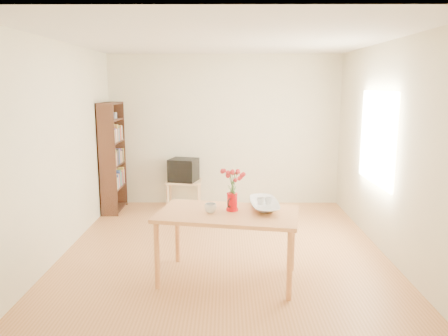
{
  "coord_description": "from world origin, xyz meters",
  "views": [
    {
      "loc": [
        0.03,
        -5.33,
        2.06
      ],
      "look_at": [
        0.0,
        0.3,
        1.0
      ],
      "focal_mm": 35.0,
      "sensor_mm": 36.0,
      "label": 1
    }
  ],
  "objects_px": {
    "table": "(228,219)",
    "bowl": "(264,189)",
    "pitcher": "(232,203)",
    "television": "(184,170)",
    "mug": "(211,208)"
  },
  "relations": [
    {
      "from": "bowl",
      "to": "television",
      "type": "xyz_separation_m",
      "value": [
        -1.14,
        2.71,
        -0.31
      ]
    },
    {
      "from": "mug",
      "to": "bowl",
      "type": "bearing_deg",
      "value": -160.6
    },
    {
      "from": "table",
      "to": "bowl",
      "type": "height_order",
      "value": "bowl"
    },
    {
      "from": "table",
      "to": "television",
      "type": "height_order",
      "value": "television"
    },
    {
      "from": "pitcher",
      "to": "television",
      "type": "distance_m",
      "value": 2.93
    },
    {
      "from": "pitcher",
      "to": "television",
      "type": "height_order",
      "value": "pitcher"
    },
    {
      "from": "table",
      "to": "television",
      "type": "bearing_deg",
      "value": 115.06
    },
    {
      "from": "table",
      "to": "pitcher",
      "type": "xyz_separation_m",
      "value": [
        0.05,
        0.07,
        0.17
      ]
    },
    {
      "from": "pitcher",
      "to": "television",
      "type": "bearing_deg",
      "value": 128.98
    },
    {
      "from": "mug",
      "to": "bowl",
      "type": "distance_m",
      "value": 0.63
    },
    {
      "from": "table",
      "to": "pitcher",
      "type": "height_order",
      "value": "pitcher"
    },
    {
      "from": "mug",
      "to": "bowl",
      "type": "relative_size",
      "value": 0.28
    },
    {
      "from": "table",
      "to": "bowl",
      "type": "relative_size",
      "value": 3.49
    },
    {
      "from": "table",
      "to": "mug",
      "type": "distance_m",
      "value": 0.22
    },
    {
      "from": "mug",
      "to": "bowl",
      "type": "xyz_separation_m",
      "value": [
        0.58,
        0.19,
        0.17
      ]
    }
  ]
}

